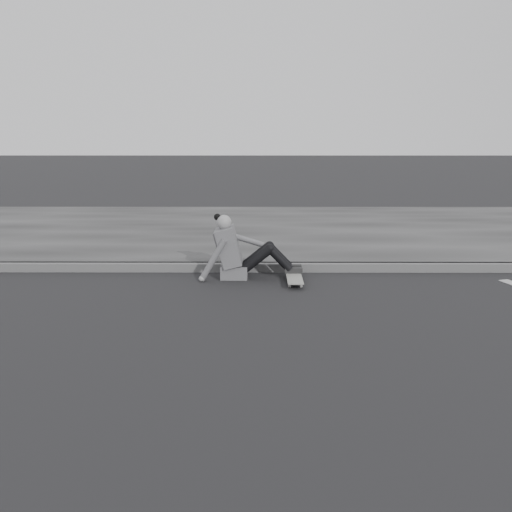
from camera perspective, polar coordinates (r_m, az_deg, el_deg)
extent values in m
plane|color=black|center=(5.78, 13.13, -7.72)|extent=(80.00, 80.00, 0.00)
cube|color=#535353|center=(8.19, 9.20, -1.11)|extent=(24.00, 0.16, 0.12)
cube|color=#323232|center=(11.12, 6.82, 2.55)|extent=(24.00, 6.00, 0.12)
cylinder|color=gray|center=(7.27, 3.36, -2.97)|extent=(0.03, 0.05, 0.05)
cylinder|color=gray|center=(7.28, 4.54, -2.97)|extent=(0.03, 0.05, 0.05)
cylinder|color=gray|center=(7.78, 3.16, -1.95)|extent=(0.03, 0.05, 0.05)
cylinder|color=gray|center=(7.79, 4.26, -1.95)|extent=(0.03, 0.05, 0.05)
cube|color=#29292B|center=(7.27, 3.96, -2.76)|extent=(0.16, 0.04, 0.03)
cube|color=#29292B|center=(7.77, 3.71, -1.75)|extent=(0.16, 0.04, 0.03)
cube|color=gray|center=(7.52, 3.83, -2.05)|extent=(0.20, 0.78, 0.02)
cube|color=#57575A|center=(7.75, -2.20, -1.52)|extent=(0.36, 0.34, 0.18)
cube|color=#57575A|center=(7.68, -2.74, 0.95)|extent=(0.37, 0.40, 0.57)
cube|color=#57575A|center=(7.66, -3.72, 1.83)|extent=(0.14, 0.30, 0.20)
cylinder|color=gray|center=(7.63, -3.14, 2.71)|extent=(0.09, 0.09, 0.08)
sphere|color=gray|center=(7.62, -3.22, 3.38)|extent=(0.20, 0.20, 0.20)
sphere|color=black|center=(7.63, -3.89, 3.92)|extent=(0.09, 0.09, 0.09)
cylinder|color=black|center=(7.61, 0.13, -0.26)|extent=(0.43, 0.13, 0.39)
cylinder|color=black|center=(7.78, 0.13, 0.03)|extent=(0.43, 0.13, 0.39)
cylinder|color=black|center=(7.61, 2.39, -0.30)|extent=(0.35, 0.11, 0.36)
cylinder|color=black|center=(7.79, 2.34, 0.00)|extent=(0.35, 0.11, 0.36)
sphere|color=black|center=(7.58, 1.38, 0.74)|extent=(0.13, 0.13, 0.13)
sphere|color=black|center=(7.76, 1.35, 1.01)|extent=(0.13, 0.13, 0.13)
cube|color=#242424|center=(7.66, 3.76, -1.44)|extent=(0.24, 0.08, 0.07)
cube|color=#242424|center=(7.83, 3.68, -1.12)|extent=(0.24, 0.08, 0.07)
cylinder|color=#57575A|center=(7.51, -4.33, -0.42)|extent=(0.38, 0.08, 0.58)
sphere|color=gray|center=(7.58, -5.44, -2.28)|extent=(0.08, 0.08, 0.08)
cylinder|color=#57575A|center=(7.81, -0.93, 1.61)|extent=(0.48, 0.08, 0.21)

